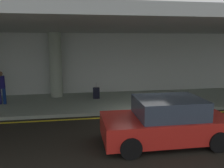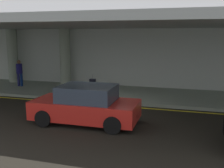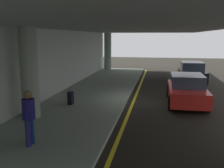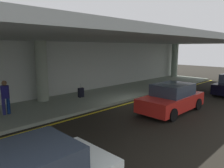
{
  "view_description": "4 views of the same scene",
  "coord_description": "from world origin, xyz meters",
  "px_view_note": "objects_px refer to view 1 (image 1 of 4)",
  "views": [
    {
      "loc": [
        -2.78,
        -8.64,
        3.26
      ],
      "look_at": [
        -1.2,
        1.54,
        1.34
      ],
      "focal_mm": 36.04,
      "sensor_mm": 36.0,
      "label": 1
    },
    {
      "loc": [
        3.76,
        -11.34,
        3.4
      ],
      "look_at": [
        -0.21,
        2.43,
        0.75
      ],
      "focal_mm": 42.55,
      "sensor_mm": 36.0,
      "label": 2
    },
    {
      "loc": [
        -13.46,
        -0.59,
        3.4
      ],
      "look_at": [
        0.1,
        1.89,
        0.87
      ],
      "focal_mm": 41.44,
      "sensor_mm": 36.0,
      "label": 3
    },
    {
      "loc": [
        -10.05,
        -7.66,
        3.4
      ],
      "look_at": [
        0.0,
        2.47,
        0.96
      ],
      "focal_mm": 34.21,
      "sensor_mm": 36.0,
      "label": 4
    }
  ],
  "objects_px": {
    "support_column_center": "(56,65)",
    "suitcase_upright_primary": "(96,93)",
    "traveler_with_luggage": "(1,85)",
    "car_red": "(166,122)"
  },
  "relations": [
    {
      "from": "suitcase_upright_primary",
      "to": "traveler_with_luggage",
      "type": "bearing_deg",
      "value": 166.58
    },
    {
      "from": "traveler_with_luggage",
      "to": "car_red",
      "type": "bearing_deg",
      "value": -97.16
    },
    {
      "from": "support_column_center",
      "to": "suitcase_upright_primary",
      "type": "distance_m",
      "value": 2.84
    },
    {
      "from": "car_red",
      "to": "traveler_with_luggage",
      "type": "relative_size",
      "value": 2.44
    },
    {
      "from": "support_column_center",
      "to": "car_red",
      "type": "xyz_separation_m",
      "value": [
        4.02,
        -6.54,
        -1.26
      ]
    },
    {
      "from": "traveler_with_luggage",
      "to": "suitcase_upright_primary",
      "type": "height_order",
      "value": "traveler_with_luggage"
    },
    {
      "from": "support_column_center",
      "to": "traveler_with_luggage",
      "type": "height_order",
      "value": "support_column_center"
    },
    {
      "from": "traveler_with_luggage",
      "to": "suitcase_upright_primary",
      "type": "xyz_separation_m",
      "value": [
        4.83,
        0.41,
        -0.65
      ]
    },
    {
      "from": "support_column_center",
      "to": "suitcase_upright_primary",
      "type": "height_order",
      "value": "support_column_center"
    },
    {
      "from": "support_column_center",
      "to": "traveler_with_luggage",
      "type": "bearing_deg",
      "value": -153.36
    }
  ]
}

